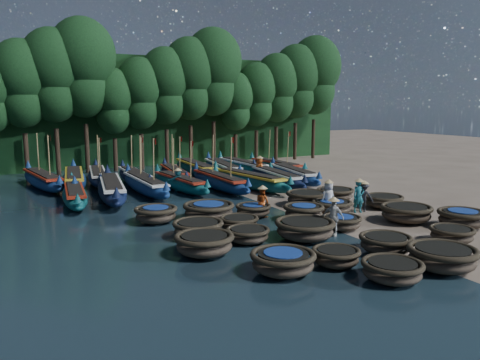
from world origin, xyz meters
name	(u,v)px	position (x,y,z in m)	size (l,w,h in m)	color
ground	(290,213)	(0.00, 0.00, 0.00)	(120.00, 120.00, 0.00)	#806F5E
foliage_wall	(153,111)	(0.00, 23.50, 5.00)	(40.00, 3.00, 10.00)	black
coracle_2	(392,270)	(-2.36, -9.53, 0.39)	(2.31, 2.31, 0.69)	#4D4030
coracle_3	(442,257)	(-0.05, -9.55, 0.48)	(2.79, 2.79, 0.84)	#4D4030
coracle_5	(283,261)	(-5.14, -7.32, 0.45)	(2.62, 2.62, 0.78)	#4D4030
coracle_6	(336,256)	(-3.06, -7.55, 0.38)	(1.78, 1.78, 0.66)	#4D4030
coracle_7	(385,243)	(-0.40, -7.25, 0.40)	(2.29, 2.29, 0.71)	#4D4030
coracle_8	(452,234)	(3.04, -7.52, 0.38)	(1.93, 1.93, 0.66)	#4D4030
coracle_9	(462,218)	(5.46, -6.16, 0.49)	(2.61, 2.61, 0.84)	#4D4030
coracle_10	(204,243)	(-6.71, -4.25, 0.48)	(2.48, 2.48, 0.83)	#4D4030
coracle_11	(248,234)	(-4.46, -3.58, 0.36)	(1.84, 1.84, 0.63)	#4D4030
coracle_12	(305,229)	(-2.10, -4.31, 0.48)	(2.58, 2.58, 0.84)	#4D4030
coracle_13	(341,222)	(0.31, -3.78, 0.37)	(2.12, 2.12, 0.64)	#4D4030
coracle_14	(406,213)	(4.01, -4.15, 0.48)	(2.53, 2.53, 0.84)	#4D4030
coracle_15	(198,228)	(-6.01, -1.94, 0.42)	(2.64, 2.64, 0.73)	#4D4030
coracle_16	(239,223)	(-3.91, -1.74, 0.37)	(2.06, 2.06, 0.65)	#4D4030
coracle_17	(304,212)	(-0.30, -1.68, 0.47)	(2.30, 2.30, 0.81)	#4D4030
coracle_18	(332,207)	(1.80, -1.22, 0.43)	(2.18, 2.18, 0.74)	#4D4030
coracle_19	(384,201)	(5.34, -1.31, 0.41)	(2.38, 2.38, 0.71)	#4D4030
coracle_20	(156,214)	(-6.84, 1.36, 0.45)	(2.23, 2.23, 0.78)	#4D4030
coracle_21	(209,210)	(-4.33, 0.73, 0.48)	(2.56, 2.56, 0.84)	#4D4030
coracle_22	(253,210)	(-2.08, 0.22, 0.37)	(1.83, 1.83, 0.64)	#4D4030
coracle_23	(307,198)	(1.86, 1.10, 0.47)	(2.82, 2.82, 0.82)	#4D4030
coracle_24	(335,194)	(4.21, 1.49, 0.42)	(2.25, 2.25, 0.74)	#4D4030
long_boat_1	(75,195)	(-9.64, 7.84, 0.52)	(2.12, 7.77, 1.37)	#0F5750
long_boat_2	(112,189)	(-7.45, 8.17, 0.62)	(2.98, 9.11, 1.62)	#0E1C34
long_boat_3	(145,185)	(-5.17, 8.92, 0.58)	(1.60, 8.61, 3.66)	navy
long_boat_4	(180,183)	(-2.84, 8.82, 0.54)	(2.05, 7.98, 3.40)	#0F5750
long_boat_5	(219,181)	(-0.38, 7.93, 0.57)	(1.50, 8.49, 3.61)	navy
long_boat_6	(249,180)	(1.59, 7.36, 0.59)	(2.76, 8.71, 1.55)	#0F5750
long_boat_7	(276,178)	(3.89, 7.54, 0.57)	(2.33, 8.42, 1.49)	#0E1C34
long_boat_8	(293,174)	(5.77, 8.22, 0.57)	(2.85, 8.39, 1.50)	navy
long_boat_9	(43,180)	(-10.82, 14.00, 0.59)	(2.79, 8.64, 3.71)	navy
long_boat_10	(74,179)	(-8.88, 13.25, 0.60)	(2.69, 8.82, 1.57)	navy
long_boat_11	(98,176)	(-7.10, 14.18, 0.54)	(2.54, 7.96, 3.42)	#0E1C34
long_boat_12	(135,177)	(-4.86, 12.49, 0.55)	(1.56, 8.15, 3.46)	#0E1C34
long_boat_13	(175,174)	(-1.87, 12.60, 0.54)	(2.42, 7.98, 3.42)	#0E1C34
long_boat_14	(196,169)	(0.46, 14.16, 0.61)	(2.09, 9.12, 1.61)	#0F5750
long_boat_15	(222,168)	(2.43, 13.34, 0.60)	(2.82, 8.85, 1.57)	navy
long_boat_16	(243,166)	(4.49, 13.71, 0.59)	(1.80, 8.74, 1.54)	#0F5750
long_boat_17	(276,166)	(7.00, 12.61, 0.56)	(1.68, 8.30, 3.53)	#0F5750
fisherman_0	(328,197)	(1.73, -1.01, 0.92)	(0.86, 0.58, 1.93)	silver
fisherman_1	(359,195)	(3.35, -1.49, 0.97)	(0.71, 0.55, 1.94)	#1A6370
fisherman_2	(262,201)	(-1.64, 0.05, 0.83)	(0.74, 0.86, 1.74)	#AC4617
fisherman_3	(363,196)	(3.72, -1.45, 0.84)	(1.18, 1.11, 1.80)	black
fisherman_4	(333,216)	(-0.66, -4.37, 0.89)	(0.84, 1.03, 1.84)	silver
fisherman_5	(178,180)	(-3.09, 8.48, 0.79)	(1.41, 0.53, 1.69)	#1A6370
fisherman_6	(260,168)	(3.95, 10.02, 0.93)	(0.66, 0.92, 1.96)	#AC4617
tree_2	(21,82)	(-11.40, 20.00, 7.32)	(4.51, 4.51, 10.63)	black
tree_3	(53,74)	(-9.10, 20.00, 8.00)	(4.92, 4.92, 11.60)	black
tree_4	(83,66)	(-6.80, 20.00, 8.67)	(5.34, 5.34, 12.58)	black
tree_5	(113,100)	(-4.50, 20.00, 5.97)	(3.68, 3.68, 8.68)	black
tree_6	(140,93)	(-2.20, 20.00, 6.65)	(4.09, 4.09, 9.65)	black
tree_7	(165,85)	(0.10, 20.00, 7.32)	(4.51, 4.51, 10.63)	black
tree_8	(190,78)	(2.40, 20.00, 8.00)	(4.92, 4.92, 11.60)	black
tree_9	(213,71)	(4.70, 20.00, 8.67)	(5.34, 5.34, 12.58)	black
tree_10	(235,101)	(7.00, 20.00, 5.97)	(3.68, 3.68, 8.68)	black
tree_11	(257,94)	(9.30, 20.00, 6.65)	(4.09, 4.09, 9.65)	black
tree_12	(277,87)	(11.60, 20.00, 7.32)	(4.51, 4.51, 10.63)	black
tree_13	(296,81)	(13.90, 20.00, 8.00)	(4.92, 4.92, 11.60)	black
tree_14	(315,74)	(16.20, 20.00, 8.67)	(5.34, 5.34, 12.58)	black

